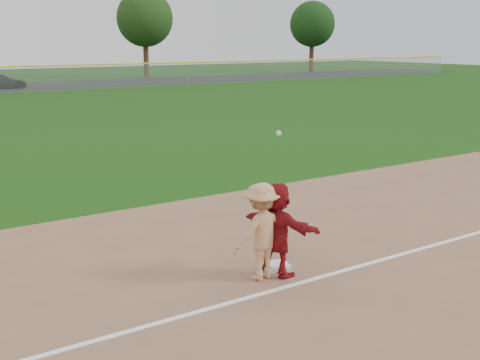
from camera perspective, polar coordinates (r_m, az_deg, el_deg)
ground at (r=11.00m, az=4.39°, el=-8.10°), size 160.00×160.00×0.00m
foul_line at (r=10.42m, az=7.13°, el=-9.27°), size 60.00×0.10×0.01m
first_base at (r=10.79m, az=3.53°, el=-8.14°), size 0.52×0.52×0.09m
base_runner at (r=10.28m, az=3.52°, el=-4.67°), size 0.90×1.59×1.63m
car_right at (r=54.08m, az=-21.75°, el=8.68°), size 4.24×1.93×1.20m
first_base_play at (r=10.10m, az=2.02°, el=-4.90°), size 1.12×0.70×2.49m
tree_3 at (r=67.16m, az=-9.02°, el=14.88°), size 6.00×6.00×9.19m
tree_4 at (r=77.77m, az=6.87°, el=14.46°), size 5.60×5.60×8.67m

